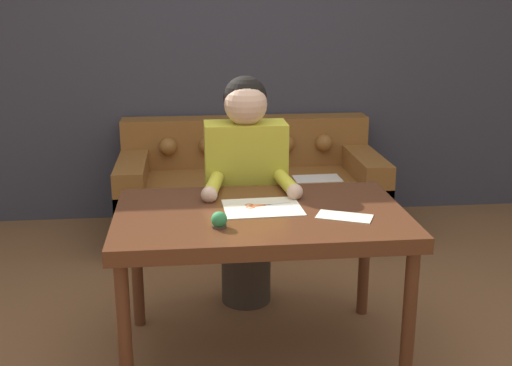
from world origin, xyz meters
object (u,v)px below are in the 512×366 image
at_px(dining_table, 261,227).
at_px(scissors, 260,206).
at_px(couch, 249,194).
at_px(person, 246,188).
at_px(pin_cushion, 219,220).

relative_size(dining_table, scissors, 5.88).
distance_m(couch, person, 1.20).
height_order(couch, person, person).
relative_size(couch, scissors, 8.17).
bearing_deg(couch, pin_cushion, -99.41).
xyz_separation_m(couch, scissors, (-0.11, -1.62, 0.45)).
bearing_deg(pin_cushion, person, 76.41).
relative_size(dining_table, couch, 0.72).
xyz_separation_m(dining_table, pin_cushion, (-0.20, -0.19, 0.11)).
relative_size(dining_table, pin_cushion, 18.71).
bearing_deg(dining_table, couch, 86.20).
bearing_deg(scissors, person, 92.63).
distance_m(dining_table, pin_cushion, 0.30).
height_order(dining_table, scissors, scissors).
xyz_separation_m(scissors, pin_cushion, (-0.21, -0.27, 0.03)).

